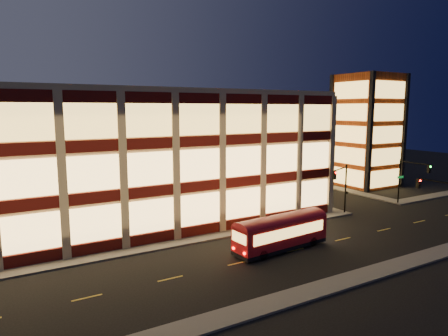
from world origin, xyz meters
TOP-DOWN VIEW (x-y plane):
  - ground at (0.00, 0.00)m, footprint 200.00×200.00m
  - sidewalk_office_south at (-3.00, 1.00)m, footprint 54.00×2.00m
  - sidewalk_office_east at (23.00, 17.00)m, footprint 2.00×30.00m
  - sidewalk_tower_south at (40.00, 1.00)m, footprint 14.00×2.00m
  - sidewalk_tower_west at (34.00, 17.00)m, footprint 2.00×30.00m
  - sidewalk_near at (0.00, -13.00)m, footprint 100.00×2.00m
  - office_building at (-2.91, 16.91)m, footprint 50.45×30.45m
  - stair_tower at (39.95, 11.95)m, footprint 8.60×8.60m
  - traffic_signal_far at (22.21, 0.24)m, footprint 3.79×1.87m
  - traffic_signal_right at (33.50, -0.62)m, footprint 1.20×4.37m
  - traffic_signal_near at (23.50, -11.03)m, footprint 0.32×4.45m
  - trolley_bus at (9.04, -5.15)m, footprint 9.53×3.13m

SIDE VIEW (x-z plane):
  - ground at x=0.00m, z-range 0.00..0.00m
  - sidewalk_office_south at x=-3.00m, z-range 0.00..0.15m
  - sidewalk_office_east at x=23.00m, z-range 0.00..0.15m
  - sidewalk_tower_south at x=40.00m, z-range 0.00..0.15m
  - sidewalk_tower_west at x=34.00m, z-range 0.00..0.15m
  - sidewalk_near at x=0.00m, z-range 0.00..0.15m
  - trolley_bus at x=9.04m, z-range 0.17..3.35m
  - traffic_signal_right at x=33.50m, z-range 1.10..7.10m
  - traffic_signal_far at x=22.21m, z-range 1.11..7.11m
  - traffic_signal_near at x=23.50m, z-range 1.13..7.13m
  - office_building at x=-2.91m, z-range 0.00..14.50m
  - stair_tower at x=39.95m, z-range -0.01..17.99m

